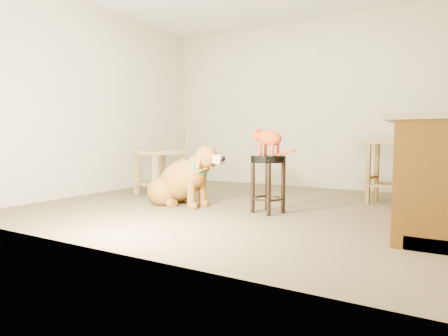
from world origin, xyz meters
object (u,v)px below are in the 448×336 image
Objects in this scene: wood_stool at (387,171)px; side_table at (159,166)px; padded_stool at (268,172)px; golden_retriever at (182,181)px; tabby_kitten at (268,138)px.

side_table is at bearing -165.04° from wood_stool.
golden_retriever reaches higher than padded_stool.
tabby_kitten is (-1.01, -1.17, 0.38)m from wood_stool.
golden_retriever is (0.76, -0.51, -0.12)m from side_table.
tabby_kitten reaches higher than side_table.
golden_retriever reaches higher than side_table.
padded_stool is 0.35m from tabby_kitten.
golden_retriever is at bearing -155.70° from tabby_kitten.
golden_retriever is at bearing -148.32° from wood_stool.
wood_stool is at bearing 14.96° from side_table.
side_table is at bearing -174.13° from tabby_kitten.
side_table is at bearing 166.73° from padded_stool.
wood_stool is at bearing 68.04° from tabby_kitten.
padded_stool is at bearing -13.27° from side_table.
wood_stool is at bearing 38.50° from golden_retriever.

